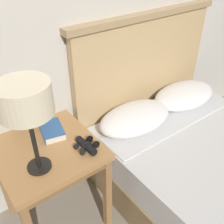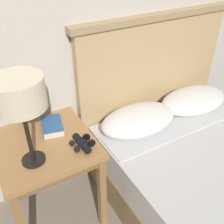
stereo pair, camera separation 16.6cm
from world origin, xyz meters
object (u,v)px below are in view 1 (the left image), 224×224
object	(u,v)px
bed	(219,176)
book_on_nightstand	(52,130)
nightstand	(48,159)
table_lamp	(25,102)
binoculars_pair	(86,145)

from	to	relation	value
bed	book_on_nightstand	xyz separation A→B (m)	(-0.90, 0.70, 0.40)
nightstand	book_on_nightstand	distance (m)	0.18
book_on_nightstand	table_lamp	bearing A→B (deg)	-129.17
table_lamp	book_on_nightstand	distance (m)	0.49
binoculars_pair	nightstand	bearing A→B (deg)	142.51
book_on_nightstand	bed	bearing A→B (deg)	-37.64
nightstand	table_lamp	xyz separation A→B (m)	(-0.09, -0.12, 0.51)
nightstand	table_lamp	world-z (taller)	table_lamp
table_lamp	binoculars_pair	distance (m)	0.49
bed	book_on_nightstand	world-z (taller)	bed
book_on_nightstand	binoculars_pair	world-z (taller)	binoculars_pair
table_lamp	book_on_nightstand	xyz separation A→B (m)	(0.18, 0.22, -0.40)
bed	binoculars_pair	size ratio (longest dim) A/B	11.88
nightstand	book_on_nightstand	world-z (taller)	book_on_nightstand
nightstand	book_on_nightstand	bearing A→B (deg)	49.26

